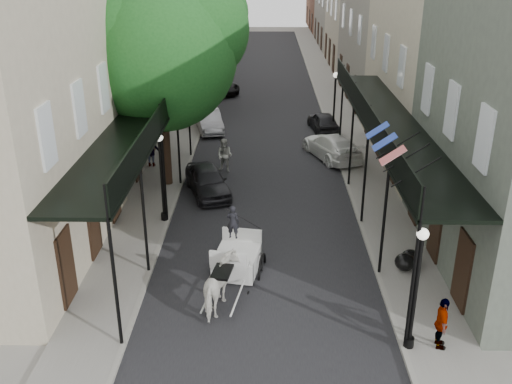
{
  "coord_description": "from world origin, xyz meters",
  "views": [
    {
      "loc": [
        0.04,
        -15.09,
        10.42
      ],
      "look_at": [
        -0.32,
        5.51,
        1.6
      ],
      "focal_mm": 40.0,
      "sensor_mm": 36.0,
      "label": 1
    }
  ],
  "objects_px": {
    "carriage": "(239,239)",
    "car_right_far": "(323,121)",
    "lamppost_right_near": "(416,288)",
    "car_right_near": "(332,146)",
    "pedestrian_sidewalk_right": "(442,323)",
    "lamppost_right_far": "(334,102)",
    "pedestrian_sidewalk_left": "(151,149)",
    "pedestrian_walking": "(225,156)",
    "car_left_mid": "(209,121)",
    "car_left_far": "(219,84)",
    "horse": "(222,286)",
    "tree_near": "(169,46)",
    "lamppost_left": "(162,176)",
    "tree_far": "(202,23)",
    "car_left_near": "(207,181)"
  },
  "relations": [
    {
      "from": "horse",
      "to": "car_right_far",
      "type": "bearing_deg",
      "value": -94.86
    },
    {
      "from": "car_right_far",
      "to": "pedestrian_sidewalk_right",
      "type": "bearing_deg",
      "value": 84.88
    },
    {
      "from": "car_left_near",
      "to": "pedestrian_sidewalk_right",
      "type": "bearing_deg",
      "value": -74.65
    },
    {
      "from": "pedestrian_walking",
      "to": "lamppost_left",
      "type": "bearing_deg",
      "value": -87.15
    },
    {
      "from": "lamppost_right_near",
      "to": "car_left_mid",
      "type": "distance_m",
      "value": 22.24
    },
    {
      "from": "pedestrian_sidewalk_right",
      "to": "car_left_mid",
      "type": "relative_size",
      "value": 0.4
    },
    {
      "from": "lamppost_left",
      "to": "horse",
      "type": "distance_m",
      "value": 6.82
    },
    {
      "from": "lamppost_left",
      "to": "car_left_mid",
      "type": "xyz_separation_m",
      "value": [
        0.66,
        12.87,
        -1.41
      ]
    },
    {
      "from": "car_left_far",
      "to": "car_right_near",
      "type": "distance_m",
      "value": 16.78
    },
    {
      "from": "lamppost_right_far",
      "to": "car_left_mid",
      "type": "distance_m",
      "value": 7.72
    },
    {
      "from": "car_left_mid",
      "to": "lamppost_right_near",
      "type": "bearing_deg",
      "value": -83.27
    },
    {
      "from": "lamppost_right_far",
      "to": "pedestrian_sidewalk_left",
      "type": "distance_m",
      "value": 11.46
    },
    {
      "from": "lamppost_right_far",
      "to": "pedestrian_sidewalk_right",
      "type": "relative_size",
      "value": 2.36
    },
    {
      "from": "lamppost_right_near",
      "to": "car_right_near",
      "type": "bearing_deg",
      "value": 91.79
    },
    {
      "from": "pedestrian_walking",
      "to": "car_left_far",
      "type": "xyz_separation_m",
      "value": [
        -1.6,
        17.28,
        -0.19
      ]
    },
    {
      "from": "horse",
      "to": "carriage",
      "type": "distance_m",
      "value": 2.63
    },
    {
      "from": "tree_near",
      "to": "car_left_far",
      "type": "distance_m",
      "value": 19.86
    },
    {
      "from": "carriage",
      "to": "car_right_near",
      "type": "bearing_deg",
      "value": 78.34
    },
    {
      "from": "lamppost_right_far",
      "to": "pedestrian_sidewalk_left",
      "type": "bearing_deg",
      "value": -150.19
    },
    {
      "from": "pedestrian_sidewalk_right",
      "to": "car_right_near",
      "type": "height_order",
      "value": "pedestrian_sidewalk_right"
    },
    {
      "from": "carriage",
      "to": "car_left_mid",
      "type": "relative_size",
      "value": 0.72
    },
    {
      "from": "lamppost_right_far",
      "to": "car_left_far",
      "type": "bearing_deg",
      "value": 124.61
    },
    {
      "from": "lamppost_right_near",
      "to": "car_right_near",
      "type": "relative_size",
      "value": 0.81
    },
    {
      "from": "carriage",
      "to": "car_right_near",
      "type": "xyz_separation_m",
      "value": [
        4.45,
        11.5,
        -0.43
      ]
    },
    {
      "from": "lamppost_right_near",
      "to": "pedestrian_walking",
      "type": "distance_m",
      "value": 15.21
    },
    {
      "from": "carriage",
      "to": "car_right_far",
      "type": "xyz_separation_m",
      "value": [
        4.45,
        16.5,
        -0.49
      ]
    },
    {
      "from": "lamppost_right_far",
      "to": "car_right_near",
      "type": "xyz_separation_m",
      "value": [
        -0.5,
        -4.0,
        -1.38
      ]
    },
    {
      "from": "tree_near",
      "to": "lamppost_right_far",
      "type": "height_order",
      "value": "tree_near"
    },
    {
      "from": "tree_near",
      "to": "lamppost_left",
      "type": "bearing_deg",
      "value": -88.66
    },
    {
      "from": "lamppost_left",
      "to": "pedestrian_walking",
      "type": "xyz_separation_m",
      "value": [
        2.1,
        5.88,
        -1.2
      ]
    },
    {
      "from": "car_left_near",
      "to": "lamppost_right_far",
      "type": "bearing_deg",
      "value": 34.27
    },
    {
      "from": "car_right_near",
      "to": "car_left_far",
      "type": "bearing_deg",
      "value": -85.23
    },
    {
      "from": "pedestrian_sidewalk_right",
      "to": "car_right_far",
      "type": "xyz_separation_m",
      "value": [
        -1.34,
        21.0,
        -0.31
      ]
    },
    {
      "from": "pedestrian_sidewalk_left",
      "to": "car_left_far",
      "type": "relative_size",
      "value": 0.38
    },
    {
      "from": "pedestrian_sidewalk_left",
      "to": "car_left_mid",
      "type": "distance_m",
      "value": 6.96
    },
    {
      "from": "car_right_near",
      "to": "tree_near",
      "type": "bearing_deg",
      "value": 5.48
    },
    {
      "from": "lamppost_right_far",
      "to": "car_left_far",
      "type": "relative_size",
      "value": 0.77
    },
    {
      "from": "tree_far",
      "to": "car_right_far",
      "type": "bearing_deg",
      "value": -33.42
    },
    {
      "from": "car_left_near",
      "to": "car_right_near",
      "type": "height_order",
      "value": "car_right_near"
    },
    {
      "from": "pedestrian_walking",
      "to": "car_right_near",
      "type": "distance_m",
      "value": 5.99
    },
    {
      "from": "lamppost_right_far",
      "to": "pedestrian_walking",
      "type": "height_order",
      "value": "lamppost_right_far"
    },
    {
      "from": "lamppost_right_near",
      "to": "lamppost_right_far",
      "type": "distance_m",
      "value": 20.0
    },
    {
      "from": "lamppost_right_far",
      "to": "pedestrian_sidewalk_right",
      "type": "distance_m",
      "value": 20.05
    },
    {
      "from": "car_left_far",
      "to": "carriage",
      "type": "bearing_deg",
      "value": -104.77
    },
    {
      "from": "car_right_far",
      "to": "pedestrian_walking",
      "type": "bearing_deg",
      "value": 43.06
    },
    {
      "from": "lamppost_right_near",
      "to": "pedestrian_sidewalk_right",
      "type": "bearing_deg",
      "value": 0.0
    },
    {
      "from": "pedestrian_walking",
      "to": "car_right_far",
      "type": "bearing_deg",
      "value": 74.33
    },
    {
      "from": "pedestrian_walking",
      "to": "car_left_mid",
      "type": "distance_m",
      "value": 7.14
    },
    {
      "from": "lamppost_left",
      "to": "tree_far",
      "type": "bearing_deg",
      "value": 90.46
    },
    {
      "from": "lamppost_right_near",
      "to": "car_left_near",
      "type": "height_order",
      "value": "lamppost_right_near"
    }
  ]
}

